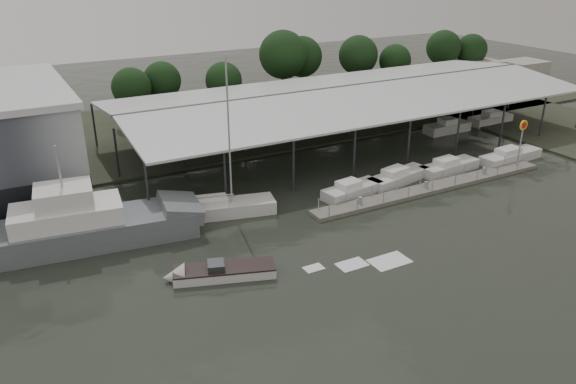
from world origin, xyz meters
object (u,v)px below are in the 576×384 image
shell_fuel_sign (522,135)px  speedboat_underway (215,273)px  white_sailboat (226,208)px  grey_trawler (85,226)px

shell_fuel_sign → speedboat_underway: bearing=-172.5°
shell_fuel_sign → speedboat_underway: (-37.46, -4.95, -3.53)m
shell_fuel_sign → white_sailboat: white_sailboat is taller
grey_trawler → speedboat_underway: bearing=-47.1°
grey_trawler → white_sailboat: (12.12, -0.39, -0.91)m
shell_fuel_sign → white_sailboat: bearing=171.8°
shell_fuel_sign → grey_trawler: (-44.68, 5.06, -2.35)m
white_sailboat → speedboat_underway: white_sailboat is taller
shell_fuel_sign → grey_trawler: bearing=173.5°
grey_trawler → white_sailboat: size_ratio=1.31×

